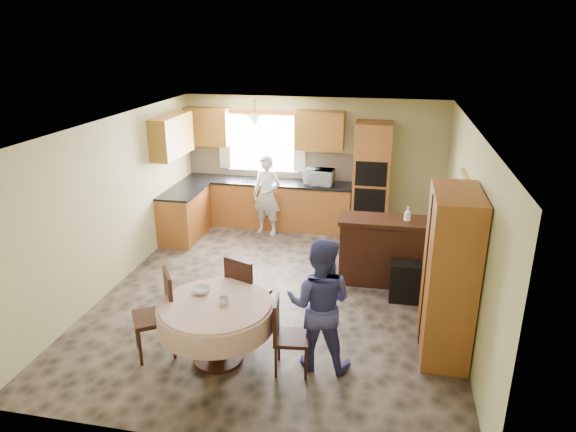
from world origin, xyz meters
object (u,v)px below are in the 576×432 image
(oven_tower, at_px, (371,180))
(cupboard, at_px, (449,275))
(dining_table, at_px, (216,316))
(sideboard, at_px, (383,253))
(person_sink, at_px, (267,195))
(person_dining, at_px, (320,304))
(chair_left, at_px, (160,309))
(chair_right, at_px, (285,332))
(chair_back, at_px, (245,290))

(oven_tower, relative_size, cupboard, 1.06)
(oven_tower, relative_size, dining_table, 1.60)
(sideboard, relative_size, person_sink, 0.89)
(cupboard, bearing_deg, person_dining, -157.61)
(sideboard, height_order, cupboard, cupboard)
(dining_table, relative_size, chair_left, 1.28)
(cupboard, distance_m, dining_table, 2.72)
(sideboard, bearing_deg, cupboard, -66.23)
(oven_tower, xyz_separation_m, chair_right, (-0.70, -4.44, -0.57))
(chair_right, height_order, person_sink, person_sink)
(sideboard, height_order, chair_left, chair_left)
(chair_right, relative_size, person_dining, 0.57)
(oven_tower, distance_m, person_sink, 1.96)
(person_dining, bearing_deg, cupboard, -155.47)
(sideboard, distance_m, dining_table, 3.03)
(sideboard, height_order, person_sink, person_sink)
(chair_back, height_order, person_sink, person_sink)
(dining_table, xyz_separation_m, chair_right, (0.81, -0.02, -0.10))
(sideboard, relative_size, dining_table, 1.02)
(sideboard, distance_m, person_dining, 2.38)
(oven_tower, distance_m, cupboard, 3.84)
(chair_left, bearing_deg, person_sink, 142.51)
(chair_left, relative_size, chair_right, 1.16)
(chair_back, xyz_separation_m, chair_right, (0.68, -0.73, -0.07))
(oven_tower, bearing_deg, chair_right, -99.01)
(chair_back, xyz_separation_m, person_dining, (1.03, -0.57, 0.22))
(chair_back, relative_size, person_dining, 0.65)
(chair_right, relative_size, person_sink, 0.59)
(chair_back, bearing_deg, oven_tower, -89.02)
(oven_tower, xyz_separation_m, cupboard, (1.07, -3.69, -0.06))
(chair_right, distance_m, person_sink, 4.23)
(oven_tower, height_order, sideboard, oven_tower)
(cupboard, bearing_deg, sideboard, 114.53)
(oven_tower, height_order, chair_right, oven_tower)
(oven_tower, height_order, person_sink, oven_tower)
(cupboard, relative_size, chair_back, 1.97)
(dining_table, bearing_deg, person_sink, 95.42)
(person_sink, bearing_deg, chair_right, -60.85)
(sideboard, xyz_separation_m, dining_table, (-1.82, -2.42, 0.10))
(oven_tower, bearing_deg, chair_left, -116.87)
(oven_tower, distance_m, sideboard, 2.11)
(chair_left, height_order, person_dining, person_dining)
(dining_table, xyz_separation_m, person_dining, (1.17, 0.15, 0.20))
(chair_back, bearing_deg, dining_table, 101.07)
(chair_back, distance_m, chair_right, 1.00)
(cupboard, relative_size, person_dining, 1.28)
(oven_tower, relative_size, chair_right, 2.37)
(oven_tower, bearing_deg, dining_table, -108.91)
(sideboard, distance_m, chair_left, 3.47)
(cupboard, distance_m, chair_back, 2.49)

